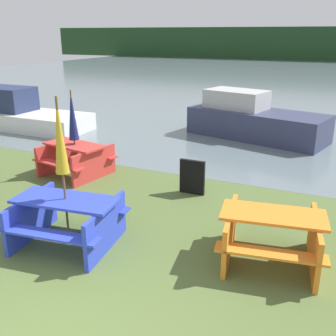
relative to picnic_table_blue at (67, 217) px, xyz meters
The scene contains 10 objects.
water 28.83m from the picnic_table_blue, 87.35° to the left, with size 60.00×50.00×0.00m.
far_treeline 48.84m from the picnic_table_blue, 88.44° to the left, with size 80.00×1.60×4.00m.
picnic_table_blue is the anchor object (origin of this frame).
picnic_table_orange 3.22m from the picnic_table_blue, 14.98° to the left, with size 1.71×1.60×0.79m.
picnic_table_red 3.38m from the picnic_table_blue, 124.73° to the left, with size 1.73×1.63×0.77m.
umbrella_navy 3.52m from the picnic_table_blue, 124.73° to the left, with size 0.24×0.24×2.05m.
umbrella_gold 1.32m from the picnic_table_blue, behind, with size 0.21×0.21×2.42m.
boat 8.27m from the picnic_table_blue, 82.00° to the left, with size 4.71×2.71×1.50m.
boat_second 9.27m from the picnic_table_blue, 138.75° to the left, with size 4.95×1.80×1.43m.
signboard 3.03m from the picnic_table_blue, 69.12° to the left, with size 0.55×0.08×0.75m.
Camera 1 is at (2.53, -1.97, 3.29)m, focal length 42.00 mm.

